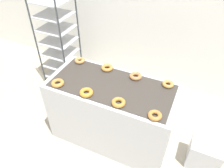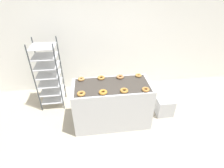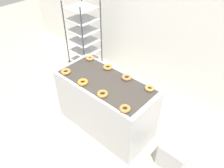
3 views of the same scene
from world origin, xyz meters
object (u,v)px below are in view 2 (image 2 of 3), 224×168
Objects in this scene: donut_near_midleft at (103,92)px; donut_near_midright at (124,90)px; donut_far_right at (138,75)px; glaze_bin at (165,107)px; baking_rack_cart at (49,74)px; donut_near_left at (81,94)px; donut_far_midleft at (101,78)px; fryer_machine at (112,104)px; donut_near_right at (146,89)px; donut_far_midright at (120,77)px; donut_far_left at (81,79)px.

donut_near_midleft is 0.38m from donut_near_midright.
glaze_bin is at bearing -17.48° from donut_far_right.
glaze_bin is at bearing -16.10° from baking_rack_cart.
donut_near_left is 0.38m from donut_near_midleft.
donut_far_midleft is (0.01, 0.52, -0.00)m from donut_near_midleft.
baking_rack_cart is at bearing 149.00° from fryer_machine.
baking_rack_cart is at bearing 163.90° from glaze_bin.
donut_far_right is at bearing 24.18° from fryer_machine.
fryer_machine is 11.02× the size of donut_near_right.
donut_far_midright is (-0.38, 0.51, 0.00)m from donut_near_right.
donut_near_midright is 0.99× the size of donut_far_midright.
donut_near_right is at bearing -24.30° from donut_far_left.
baking_rack_cart is at bearing 125.75° from donut_near_left.
fryer_machine is at bearing 52.46° from donut_near_midleft.
donut_near_left is 0.64m from donut_far_midleft.
donut_far_right is (0.77, 0.00, -0.00)m from donut_far_midleft.
baking_rack_cart is 10.64× the size of donut_near_midleft.
donut_far_left is 0.91× the size of donut_far_midright.
donut_near_left is at bearing -156.89° from fryer_machine.
donut_far_left is at bearing 127.32° from donut_near_midleft.
fryer_machine is 0.58m from donut_near_midright.
donut_far_midleft is 1.00× the size of donut_far_midright.
donut_far_left is 0.91× the size of donut_far_midleft.
baking_rack_cart is 1.63m from donut_far_midright.
fryer_machine is 0.58m from donut_far_midright.
donut_far_midleft is 1.12× the size of donut_far_right.
donut_near_left is 0.99× the size of donut_far_midleft.
donut_far_midright is at bearing -177.92° from donut_far_right.
fryer_machine is 1.23m from glaze_bin.
donut_far_left is 1.02× the size of donut_far_right.
donut_near_right is at bearing -0.89° from donut_near_midleft.
donut_near_left reaches higher than glaze_bin.
fryer_machine is at bearing -128.47° from donut_far_midright.
donut_far_right is (0.00, 0.53, -0.00)m from donut_near_right.
donut_near_midleft is (-1.40, -0.32, 0.76)m from glaze_bin.
donut_far_midright is (0.39, 0.50, -0.00)m from donut_near_midleft.
donut_near_left is 0.77m from donut_near_midright.
donut_far_left is 0.79m from donut_far_midright.
glaze_bin is (1.20, 0.07, -0.27)m from fryer_machine.
donut_near_left is at bearing -127.41° from donut_far_midleft.
glaze_bin is 2.63× the size of donut_near_midright.
donut_near_midleft is at bearing -42.81° from baking_rack_cart.
donut_far_midleft reaches higher than donut_near_right.
glaze_bin is 2.60× the size of donut_near_midleft.
baking_rack_cart reaches higher than glaze_bin.
baking_rack_cart is 2.71m from glaze_bin.
baking_rack_cart reaches higher than donut_far_midleft.
baking_rack_cart is 10.76× the size of donut_near_midright.
donut_near_midleft reaches higher than donut_near_left.
donut_far_right is at bearing 2.08° from donut_far_midright.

